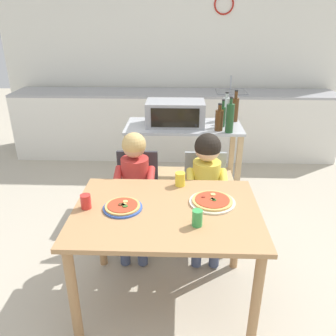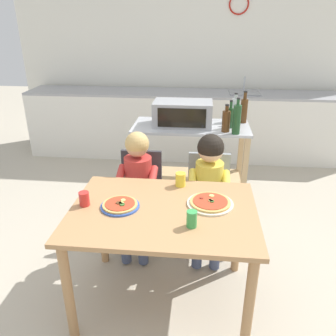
# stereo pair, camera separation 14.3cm
# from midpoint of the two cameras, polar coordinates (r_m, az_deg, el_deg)

# --- Properties ---
(ground_plane) EXTENTS (12.54, 12.54, 0.00)m
(ground_plane) POSITION_cam_midpoint_polar(r_m,az_deg,el_deg) (3.60, 2.72, -6.74)
(ground_plane) COLOR #B7AD99
(back_wall_tiled) EXTENTS (4.85, 0.14, 2.70)m
(back_wall_tiled) POSITION_cam_midpoint_polar(r_m,az_deg,el_deg) (5.06, 4.41, 18.42)
(back_wall_tiled) COLOR white
(back_wall_tiled) RESTS_ON ground
(kitchen_counter) EXTENTS (4.36, 0.60, 1.10)m
(kitchen_counter) POSITION_cam_midpoint_polar(r_m,az_deg,el_deg) (4.83, 3.92, 7.28)
(kitchen_counter) COLOR silver
(kitchen_counter) RESTS_ON ground
(kitchen_island_cart) EXTENTS (1.13, 0.53, 0.87)m
(kitchen_island_cart) POSITION_cam_midpoint_polar(r_m,az_deg,el_deg) (3.46, 4.93, 2.51)
(kitchen_island_cart) COLOR #B7BABF
(kitchen_island_cart) RESTS_ON ground
(toaster_oven) EXTENTS (0.56, 0.34, 0.23)m
(toaster_oven) POSITION_cam_midpoint_polar(r_m,az_deg,el_deg) (3.33, 3.73, 9.07)
(toaster_oven) COLOR #999BA0
(toaster_oven) RESTS_ON kitchen_island_cart
(bottle_tall_green_wine) EXTENTS (0.07, 0.07, 0.28)m
(bottle_tall_green_wine) POSITION_cam_midpoint_polar(r_m,az_deg,el_deg) (3.54, 12.28, 9.52)
(bottle_tall_green_wine) COLOR #ADB7B2
(bottle_tall_green_wine) RESTS_ON kitchen_island_cart
(bottle_slim_sauce) EXTENTS (0.07, 0.07, 0.32)m
(bottle_slim_sauce) POSITION_cam_midpoint_polar(r_m,az_deg,el_deg) (3.51, 13.72, 9.38)
(bottle_slim_sauce) COLOR #4C2D14
(bottle_slim_sauce) RESTS_ON kitchen_island_cart
(bottle_brown_beer) EXTENTS (0.06, 0.06, 0.26)m
(bottle_brown_beer) POSITION_cam_midpoint_polar(r_m,az_deg,el_deg) (3.31, 11.58, 8.33)
(bottle_brown_beer) COLOR #1E4723
(bottle_brown_beer) RESTS_ON kitchen_island_cart
(bottle_squat_spirits) EXTENTS (0.07, 0.07, 0.33)m
(bottle_squat_spirits) POSITION_cam_midpoint_polar(r_m,az_deg,el_deg) (3.14, 12.71, 7.96)
(bottle_squat_spirits) COLOR #1E4723
(bottle_squat_spirits) RESTS_ON kitchen_island_cart
(bottle_clear_vinegar) EXTENTS (0.08, 0.08, 0.25)m
(bottle_clear_vinegar) POSITION_cam_midpoint_polar(r_m,az_deg,el_deg) (3.19, 10.96, 7.76)
(bottle_clear_vinegar) COLOR #4C2D14
(bottle_clear_vinegar) RESTS_ON kitchen_island_cart
(dining_table) EXTENTS (1.17, 0.85, 0.74)m
(dining_table) POSITION_cam_midpoint_polar(r_m,az_deg,el_deg) (2.21, 1.07, -9.37)
(dining_table) COLOR #AD7F51
(dining_table) RESTS_ON ground
(dining_chair_left) EXTENTS (0.36, 0.36, 0.81)m
(dining_chair_left) POSITION_cam_midpoint_polar(r_m,az_deg,el_deg) (2.90, -3.22, -4.09)
(dining_chair_left) COLOR #333338
(dining_chair_left) RESTS_ON ground
(dining_chair_right) EXTENTS (0.36, 0.36, 0.81)m
(dining_chair_right) POSITION_cam_midpoint_polar(r_m,az_deg,el_deg) (2.87, 8.10, -4.61)
(dining_chair_right) COLOR gray
(dining_chair_right) RESTS_ON ground
(child_in_red_shirt) EXTENTS (0.32, 0.42, 1.01)m
(child_in_red_shirt) POSITION_cam_midpoint_polar(r_m,az_deg,el_deg) (2.71, -3.70, -2.02)
(child_in_red_shirt) COLOR #424C6B
(child_in_red_shirt) RESTS_ON ground
(child_in_yellow_shirt) EXTENTS (0.32, 0.42, 1.01)m
(child_in_yellow_shirt) POSITION_cam_midpoint_polar(r_m,az_deg,el_deg) (2.67, 8.41, -2.20)
(child_in_yellow_shirt) COLOR #424C6B
(child_in_yellow_shirt) RESTS_ON ground
(pizza_plate_blue_rimmed) EXTENTS (0.25, 0.25, 0.03)m
(pizza_plate_blue_rimmed) POSITION_cam_midpoint_polar(r_m,az_deg,el_deg) (2.18, -6.11, -6.16)
(pizza_plate_blue_rimmed) COLOR #3356B7
(pizza_plate_blue_rimmed) RESTS_ON dining_table
(pizza_plate_cream) EXTENTS (0.30, 0.30, 0.03)m
(pizza_plate_cream) POSITION_cam_midpoint_polar(r_m,az_deg,el_deg) (2.22, 8.91, -5.78)
(pizza_plate_cream) COLOR beige
(pizza_plate_cream) RESTS_ON dining_table
(drinking_cup_green) EXTENTS (0.06, 0.06, 0.10)m
(drinking_cup_green) POSITION_cam_midpoint_polar(r_m,az_deg,el_deg) (1.97, 6.08, -8.49)
(drinking_cup_green) COLOR green
(drinking_cup_green) RESTS_ON dining_table
(drinking_cup_yellow) EXTENTS (0.07, 0.07, 0.10)m
(drinking_cup_yellow) POSITION_cam_midpoint_polar(r_m,az_deg,el_deg) (2.42, 3.80, -1.95)
(drinking_cup_yellow) COLOR yellow
(drinking_cup_yellow) RESTS_ON dining_table
(drinking_cup_red) EXTENTS (0.07, 0.07, 0.09)m
(drinking_cup_red) POSITION_cam_midpoint_polar(r_m,az_deg,el_deg) (2.22, -11.99, -5.03)
(drinking_cup_red) COLOR red
(drinking_cup_red) RESTS_ON dining_table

